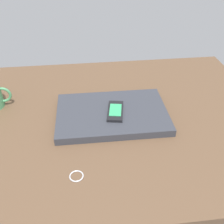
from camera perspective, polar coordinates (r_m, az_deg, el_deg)
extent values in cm
cube|color=brown|center=(86.94, -3.79, -1.69)|extent=(120.00, 80.00, 3.00)
cube|color=#33353D|center=(84.76, 0.00, -0.42)|extent=(36.06, 24.04, 2.46)
cube|color=black|center=(83.11, 0.76, 0.19)|extent=(6.62, 11.24, 0.94)
cube|color=#33A566|center=(82.79, 0.76, 0.48)|extent=(4.86, 7.11, 0.14)
torus|color=silver|center=(68.10, -7.86, -13.86)|extent=(3.70, 3.70, 0.36)
torus|color=#4C9360|center=(95.90, -22.99, 3.52)|extent=(5.86, 0.90, 5.86)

